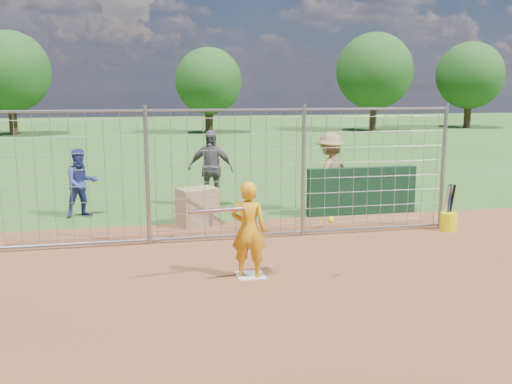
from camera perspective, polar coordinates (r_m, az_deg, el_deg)
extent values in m
plane|color=#2D591E|center=(9.22, -0.80, -8.01)|extent=(100.00, 100.00, 0.00)
plane|color=brown|center=(6.52, 4.55, -16.14)|extent=(18.00, 18.00, 0.00)
cube|color=silver|center=(9.03, -0.55, -8.34)|extent=(0.43, 0.43, 0.02)
cube|color=#11381E|center=(13.41, 10.53, 0.10)|extent=(2.60, 0.20, 1.10)
imported|color=orange|center=(8.77, -0.75, -3.81)|extent=(0.65, 0.55, 1.52)
imported|color=navy|center=(13.51, -17.08, 0.87)|extent=(0.92, 0.83, 1.56)
imported|color=#58595D|center=(13.98, -4.57, 2.32)|extent=(1.20, 0.82, 1.90)
imported|color=olive|center=(13.39, 7.43, 1.87)|extent=(1.40, 1.24, 1.88)
cube|color=tan|center=(12.25, -5.86, -1.47)|extent=(0.94, 0.80, 0.80)
cylinder|color=silver|center=(8.46, -3.94, -1.83)|extent=(0.86, 0.19, 0.06)
sphere|color=#CAEF19|center=(8.61, 7.52, -2.77)|extent=(0.10, 0.10, 0.10)
cylinder|color=#FBF50D|center=(12.37, 18.69, -2.85)|extent=(0.34, 0.34, 0.38)
cylinder|color=silver|center=(12.32, 18.47, -1.18)|extent=(0.08, 0.26, 0.84)
cylinder|color=navy|center=(12.35, 18.75, -1.17)|extent=(0.07, 0.10, 0.85)
cylinder|color=black|center=(12.38, 18.95, -1.16)|extent=(0.08, 0.21, 0.85)
cylinder|color=gray|center=(10.70, -10.83, 1.57)|extent=(0.08, 0.08, 2.60)
cylinder|color=gray|center=(11.17, 4.75, 2.08)|extent=(0.08, 0.08, 2.60)
cylinder|color=gray|center=(12.37, 18.20, 2.40)|extent=(0.08, 0.08, 2.60)
cylinder|color=gray|center=(10.72, -2.93, 8.20)|extent=(9.00, 0.05, 0.05)
cylinder|color=gray|center=(11.08, -2.82, -4.40)|extent=(9.00, 0.05, 0.05)
cube|color=gray|center=(10.84, -2.87, 1.59)|extent=(9.00, 0.02, 2.50)
cylinder|color=#3F2B19|center=(38.32, -23.16, 7.14)|extent=(0.50, 0.50, 2.52)
sphere|color=#26561E|center=(38.29, -23.45, 11.00)|extent=(4.90, 4.90, 4.90)
cylinder|color=#3F2B19|center=(36.93, -4.72, 7.56)|extent=(0.50, 0.50, 2.16)
sphere|color=#26561E|center=(36.88, -4.77, 11.01)|extent=(4.20, 4.20, 4.20)
cylinder|color=#3F2B19|center=(39.38, 11.61, 7.88)|extent=(0.50, 0.50, 2.59)
sphere|color=#26561E|center=(39.36, 11.76, 11.75)|extent=(5.04, 5.04, 5.04)
cylinder|color=#3F2B19|center=(44.46, 20.41, 7.62)|extent=(0.50, 0.50, 2.45)
sphere|color=#26561E|center=(44.43, 20.62, 10.86)|extent=(4.76, 4.76, 4.76)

